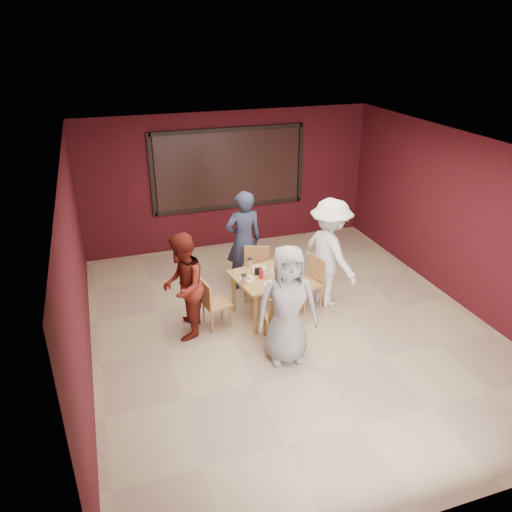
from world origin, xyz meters
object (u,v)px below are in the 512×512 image
object	(u,v)px
chair_left	(212,301)
chair_back	(256,269)
chair_front	(279,316)
diner_left	(183,287)
diner_right	(330,253)
diner_front	(287,305)
chair_right	(311,279)
dining_table	(265,281)
diner_back	(244,241)

from	to	relation	value
chair_left	chair_back	bearing A→B (deg)	37.67
chair_front	chair_left	xyz separation A→B (m)	(-0.82, 0.73, -0.01)
diner_left	diner_right	world-z (taller)	diner_right
chair_back	diner_front	bearing A→B (deg)	-95.22
diner_right	chair_right	bearing A→B (deg)	76.74
dining_table	chair_front	distance (m)	0.78
chair_right	diner_back	distance (m)	1.37
diner_right	chair_back	bearing A→B (deg)	45.78
chair_right	diner_right	distance (m)	0.53
dining_table	diner_left	world-z (taller)	diner_left
dining_table	chair_back	size ratio (longest dim) A/B	1.21
chair_right	diner_left	size ratio (longest dim) A/B	0.54
dining_table	chair_right	xyz separation A→B (m)	(0.83, 0.09, -0.15)
diner_front	diner_left	distance (m)	1.62
chair_front	chair_back	world-z (taller)	chair_back
chair_front	chair_left	size ratio (longest dim) A/B	1.02
chair_front	dining_table	bearing A→B (deg)	86.97
dining_table	chair_right	size ratio (longest dim) A/B	1.22
chair_back	diner_front	size ratio (longest dim) A/B	0.51
chair_left	diner_back	size ratio (longest dim) A/B	0.45
chair_right	diner_front	bearing A→B (deg)	-126.67
diner_back	diner_left	world-z (taller)	diner_back
chair_front	diner_left	world-z (taller)	diner_left
chair_left	diner_right	distance (m)	2.07
chair_left	diner_front	world-z (taller)	diner_front
chair_back	diner_back	distance (m)	0.56
chair_front	diner_front	xyz separation A→B (m)	(-0.03, -0.37, 0.40)
chair_front	chair_right	world-z (taller)	chair_right
chair_right	diner_back	size ratio (longest dim) A/B	0.49
chair_right	diner_front	xyz separation A→B (m)	(-0.91, -1.22, 0.36)
diner_right	diner_left	bearing A→B (deg)	80.31
diner_right	dining_table	bearing A→B (deg)	80.59
dining_table	diner_back	world-z (taller)	diner_back
dining_table	diner_left	distance (m)	1.33
chair_front	chair_back	size ratio (longest dim) A/B	0.92
dining_table	diner_right	world-z (taller)	diner_right
chair_right	dining_table	bearing A→B (deg)	-173.93
chair_right	diner_right	size ratio (longest dim) A/B	0.48
chair_right	diner_front	size ratio (longest dim) A/B	0.51
chair_back	chair_right	size ratio (longest dim) A/B	1.01
diner_back	diner_left	xyz separation A→B (m)	(-1.30, -1.18, -0.08)
chair_front	chair_left	distance (m)	1.10
diner_front	diner_right	size ratio (longest dim) A/B	0.93
dining_table	diner_right	xyz separation A→B (m)	(1.15, 0.09, 0.28)
diner_left	chair_right	bearing A→B (deg)	111.01
chair_front	diner_back	distance (m)	1.90
chair_left	chair_right	distance (m)	1.70
chair_front	chair_right	xyz separation A→B (m)	(0.88, 0.85, 0.03)
dining_table	diner_left	bearing A→B (deg)	-175.91
chair_front	diner_back	size ratio (longest dim) A/B	0.46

